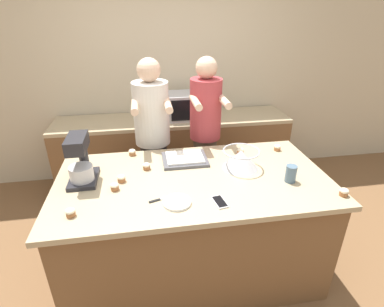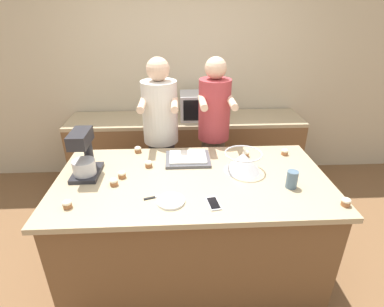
{
  "view_description": "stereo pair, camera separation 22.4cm",
  "coord_description": "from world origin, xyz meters",
  "px_view_note": "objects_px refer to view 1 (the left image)",
  "views": [
    {
      "loc": [
        -0.33,
        -1.93,
        2.09
      ],
      "look_at": [
        0.0,
        0.05,
        1.1
      ],
      "focal_mm": 28.0,
      "sensor_mm": 36.0,
      "label": 1
    },
    {
      "loc": [
        -0.11,
        -1.96,
        2.09
      ],
      "look_at": [
        0.0,
        0.05,
        1.1
      ],
      "focal_mm": 28.0,
      "sensor_mm": 36.0,
      "label": 2
    }
  ],
  "objects_px": {
    "cell_phone": "(220,202)",
    "mixing_bowl": "(241,159)",
    "cupcake_7": "(344,192)",
    "cupcake_3": "(277,147)",
    "cupcake_5": "(240,151)",
    "drinking_glass": "(291,174)",
    "cupcake_2": "(132,152)",
    "baking_tray": "(185,159)",
    "cupcake_4": "(121,178)",
    "cupcake_6": "(147,166)",
    "person_right": "(205,138)",
    "person_left": "(153,142)",
    "stand_mixer": "(81,162)",
    "knife": "(162,199)",
    "cupcake_0": "(70,212)",
    "microwave_oven": "(186,106)",
    "cupcake_1": "(115,186)",
    "small_plate": "(177,202)"
  },
  "relations": [
    {
      "from": "cupcake_0",
      "to": "mixing_bowl",
      "type": "bearing_deg",
      "value": 19.31
    },
    {
      "from": "person_left",
      "to": "mixing_bowl",
      "type": "bearing_deg",
      "value": -45.05
    },
    {
      "from": "cupcake_2",
      "to": "baking_tray",
      "type": "bearing_deg",
      "value": -22.09
    },
    {
      "from": "mixing_bowl",
      "to": "baking_tray",
      "type": "distance_m",
      "value": 0.47
    },
    {
      "from": "person_left",
      "to": "cupcake_2",
      "type": "bearing_deg",
      "value": -122.95
    },
    {
      "from": "knife",
      "to": "baking_tray",
      "type": "bearing_deg",
      "value": 66.65
    },
    {
      "from": "person_left",
      "to": "cupcake_7",
      "type": "height_order",
      "value": "person_left"
    },
    {
      "from": "cupcake_5",
      "to": "cupcake_4",
      "type": "bearing_deg",
      "value": -163.07
    },
    {
      "from": "baking_tray",
      "to": "person_right",
      "type": "bearing_deg",
      "value": 60.15
    },
    {
      "from": "cupcake_4",
      "to": "cupcake_6",
      "type": "relative_size",
      "value": 1.0
    },
    {
      "from": "cell_phone",
      "to": "cupcake_2",
      "type": "height_order",
      "value": "cupcake_2"
    },
    {
      "from": "person_right",
      "to": "baking_tray",
      "type": "xyz_separation_m",
      "value": [
        -0.27,
        -0.48,
        0.03
      ]
    },
    {
      "from": "microwave_oven",
      "to": "cupcake_7",
      "type": "relative_size",
      "value": 7.68
    },
    {
      "from": "person_left",
      "to": "cupcake_6",
      "type": "distance_m",
      "value": 0.59
    },
    {
      "from": "person_right",
      "to": "cupcake_6",
      "type": "height_order",
      "value": "person_right"
    },
    {
      "from": "cupcake_2",
      "to": "cupcake_5",
      "type": "relative_size",
      "value": 1.0
    },
    {
      "from": "cupcake_5",
      "to": "cupcake_6",
      "type": "height_order",
      "value": "same"
    },
    {
      "from": "cupcake_1",
      "to": "microwave_oven",
      "type": "bearing_deg",
      "value": 64.4
    },
    {
      "from": "mixing_bowl",
      "to": "microwave_oven",
      "type": "xyz_separation_m",
      "value": [
        -0.24,
        1.38,
        0.03
      ]
    },
    {
      "from": "cupcake_5",
      "to": "drinking_glass",
      "type": "bearing_deg",
      "value": -66.34
    },
    {
      "from": "knife",
      "to": "cupcake_6",
      "type": "distance_m",
      "value": 0.44
    },
    {
      "from": "baking_tray",
      "to": "cupcake_1",
      "type": "height_order",
      "value": "cupcake_1"
    },
    {
      "from": "drinking_glass",
      "to": "cupcake_4",
      "type": "relative_size",
      "value": 2.16
    },
    {
      "from": "cupcake_2",
      "to": "small_plate",
      "type": "bearing_deg",
      "value": -68.79
    },
    {
      "from": "knife",
      "to": "cupcake_2",
      "type": "distance_m",
      "value": 0.74
    },
    {
      "from": "cupcake_1",
      "to": "cupcake_6",
      "type": "distance_m",
      "value": 0.35
    },
    {
      "from": "knife",
      "to": "stand_mixer",
      "type": "bearing_deg",
      "value": 149.13
    },
    {
      "from": "cupcake_3",
      "to": "cupcake_5",
      "type": "xyz_separation_m",
      "value": [
        -0.35,
        -0.01,
        0.0
      ]
    },
    {
      "from": "cupcake_7",
      "to": "cupcake_3",
      "type": "bearing_deg",
      "value": 101.35
    },
    {
      "from": "baking_tray",
      "to": "knife",
      "type": "distance_m",
      "value": 0.58
    },
    {
      "from": "cupcake_5",
      "to": "cupcake_6",
      "type": "xyz_separation_m",
      "value": [
        -0.83,
        -0.15,
        0.0
      ]
    },
    {
      "from": "person_left",
      "to": "cupcake_0",
      "type": "xyz_separation_m",
      "value": [
        -0.56,
        -1.1,
        0.05
      ]
    },
    {
      "from": "cupcake_4",
      "to": "person_left",
      "type": "bearing_deg",
      "value": 70.05
    },
    {
      "from": "small_plate",
      "to": "cupcake_7",
      "type": "bearing_deg",
      "value": -4.75
    },
    {
      "from": "drinking_glass",
      "to": "cell_phone",
      "type": "bearing_deg",
      "value": -162.93
    },
    {
      "from": "person_right",
      "to": "cupcake_4",
      "type": "relative_size",
      "value": 28.31
    },
    {
      "from": "drinking_glass",
      "to": "cupcake_1",
      "type": "bearing_deg",
      "value": 175.86
    },
    {
      "from": "person_left",
      "to": "knife",
      "type": "relative_size",
      "value": 7.9
    },
    {
      "from": "cupcake_1",
      "to": "cupcake_2",
      "type": "xyz_separation_m",
      "value": [
        0.11,
        0.54,
        0.0
      ]
    },
    {
      "from": "cupcake_0",
      "to": "cupcake_5",
      "type": "xyz_separation_m",
      "value": [
        1.31,
        0.67,
        0.0
      ]
    },
    {
      "from": "mixing_bowl",
      "to": "cupcake_1",
      "type": "relative_size",
      "value": 4.92
    },
    {
      "from": "cupcake_5",
      "to": "cupcake_7",
      "type": "distance_m",
      "value": 0.9
    },
    {
      "from": "cupcake_1",
      "to": "cupcake_5",
      "type": "bearing_deg",
      "value": 21.42
    },
    {
      "from": "stand_mixer",
      "to": "cupcake_6",
      "type": "relative_size",
      "value": 6.04
    },
    {
      "from": "cupcake_4",
      "to": "cupcake_7",
      "type": "distance_m",
      "value": 1.58
    },
    {
      "from": "stand_mixer",
      "to": "knife",
      "type": "height_order",
      "value": "stand_mixer"
    },
    {
      "from": "cell_phone",
      "to": "mixing_bowl",
      "type": "bearing_deg",
      "value": 57.57
    },
    {
      "from": "person_left",
      "to": "cupcake_2",
      "type": "distance_m",
      "value": 0.36
    },
    {
      "from": "drinking_glass",
      "to": "person_left",
      "type": "bearing_deg",
      "value": 136.05
    },
    {
      "from": "mixing_bowl",
      "to": "cupcake_5",
      "type": "height_order",
      "value": "mixing_bowl"
    }
  ]
}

